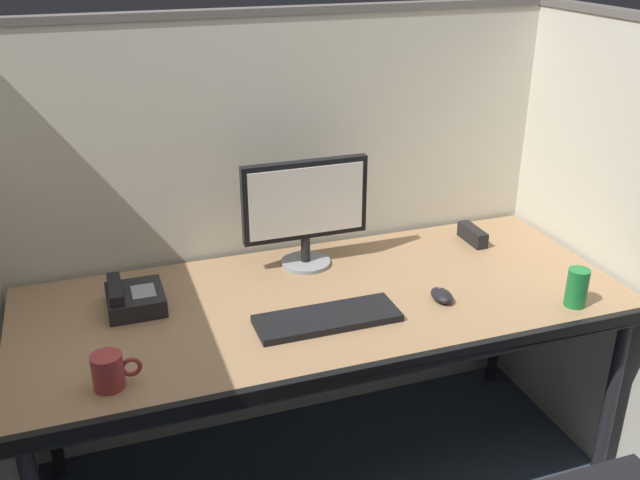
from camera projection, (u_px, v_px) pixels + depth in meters
The scene contains 10 objects.
cubicle_partition_rear at pixel (285, 231), 2.58m from camera, with size 2.21×0.06×1.57m.
cubicle_partition_right at pixel (609, 253), 2.41m from camera, with size 0.06×1.41×1.57m.
desk at pixel (326, 314), 2.23m from camera, with size 1.90×0.80×0.74m.
monitor_center at pixel (305, 206), 2.35m from camera, with size 0.43×0.17×0.37m.
keyboard_main at pixel (327, 318), 2.09m from camera, with size 0.43×0.15×0.02m, color black.
computer_mouse at pixel (442, 295), 2.20m from camera, with size 0.06×0.10×0.04m.
red_stapler at pixel (472, 235), 2.60m from camera, with size 0.04×0.15×0.06m, color black.
coffee_mug at pixel (109, 371), 1.78m from camera, with size 0.13×0.08×0.09m.
soda_can at pixel (577, 288), 2.16m from camera, with size 0.07×0.07×0.12m, color #197233.
desk_phone at pixel (133, 298), 2.15m from camera, with size 0.17×0.19×0.09m.
Camera 1 is at (-0.66, -1.54, 1.82)m, focal length 39.63 mm.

